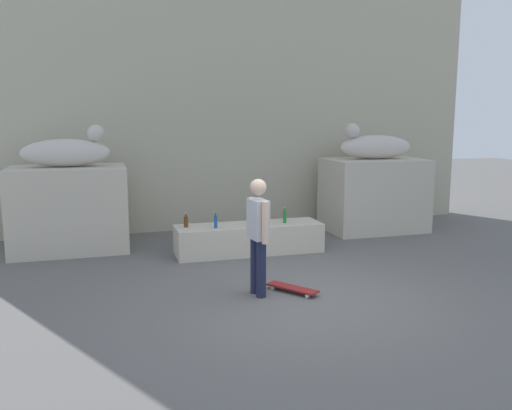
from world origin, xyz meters
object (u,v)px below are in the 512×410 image
(statue_reclining_right, at_px, (374,146))
(bottle_clear, at_px, (249,217))
(bottle_blue, at_px, (216,221))
(skater, at_px, (258,232))
(bottle_green, at_px, (285,217))
(skateboard, at_px, (292,288))
(statue_reclining_left, at_px, (68,152))
(bottle_brown, at_px, (186,222))

(statue_reclining_right, relative_size, bottle_clear, 5.21)
(bottle_blue, bearing_deg, skater, -86.45)
(statue_reclining_right, distance_m, bottle_green, 3.01)
(bottle_blue, height_order, bottle_clear, bottle_clear)
(statue_reclining_right, relative_size, bottle_blue, 5.55)
(skateboard, distance_m, bottle_green, 2.51)
(bottle_clear, bearing_deg, bottle_green, -7.78)
(statue_reclining_left, height_order, skater, statue_reclining_left)
(skateboard, xyz_separation_m, bottle_clear, (0.03, 2.42, 0.60))
(statue_reclining_left, distance_m, bottle_clear, 3.58)
(statue_reclining_left, distance_m, bottle_blue, 3.07)
(statue_reclining_left, xyz_separation_m, bottle_brown, (2.00, -1.08, -1.23))
(skater, distance_m, bottle_green, 2.61)
(statue_reclining_right, height_order, skater, statue_reclining_right)
(bottle_clear, bearing_deg, bottle_blue, -164.69)
(statue_reclining_right, distance_m, skater, 5.17)
(statue_reclining_left, xyz_separation_m, statue_reclining_right, (6.31, 0.00, 0.00))
(bottle_green, bearing_deg, skater, -117.68)
(skater, height_order, skateboard, skater)
(bottle_clear, distance_m, bottle_green, 0.67)
(bottle_blue, bearing_deg, bottle_brown, 155.58)
(skater, bearing_deg, bottle_brown, 6.38)
(bottle_blue, distance_m, bottle_clear, 0.70)
(statue_reclining_left, distance_m, skateboard, 5.07)
(statue_reclining_right, bearing_deg, skater, 48.61)
(statue_reclining_left, relative_size, bottle_brown, 6.18)
(statue_reclining_left, bearing_deg, statue_reclining_right, 1.44)
(skateboard, height_order, bottle_blue, bottle_blue)
(bottle_clear, bearing_deg, statue_reclining_right, 19.71)
(bottle_clear, bearing_deg, bottle_brown, 177.99)
(statue_reclining_left, xyz_separation_m, bottle_blue, (2.50, -1.31, -1.21))
(bottle_clear, xyz_separation_m, bottle_green, (0.66, -0.09, -0.01))
(skateboard, bearing_deg, bottle_blue, -19.92)
(statue_reclining_right, xyz_separation_m, bottle_brown, (-4.32, -1.08, -1.23))
(bottle_clear, distance_m, bottle_brown, 1.18)
(skateboard, bearing_deg, bottle_green, -52.60)
(skateboard, distance_m, bottle_blue, 2.40)
(statue_reclining_right, bearing_deg, bottle_green, 31.10)
(statue_reclining_left, distance_m, statue_reclining_right, 6.31)
(statue_reclining_right, bearing_deg, bottle_blue, 23.90)
(bottle_green, xyz_separation_m, bottle_brown, (-1.84, 0.13, -0.02))
(statue_reclining_left, bearing_deg, skateboard, -47.03)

